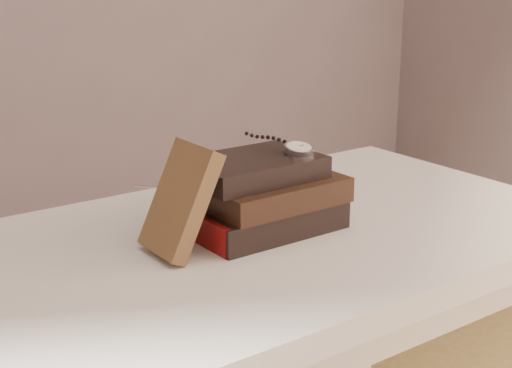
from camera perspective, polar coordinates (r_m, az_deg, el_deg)
table at (r=1.20m, az=1.49°, el=-7.53°), size 1.00×0.60×0.75m
book_stack at (r=1.14m, az=0.47°, el=-0.90°), size 0.24×0.16×0.12m
journal at (r=1.05m, az=-5.89°, el=-1.27°), size 0.09×0.10×0.16m
pocket_watch at (r=1.15m, az=3.13°, el=2.84°), size 0.05×0.15×0.02m
eyeglasses at (r=1.16m, az=-5.17°, el=-0.13°), size 0.10×0.11×0.05m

